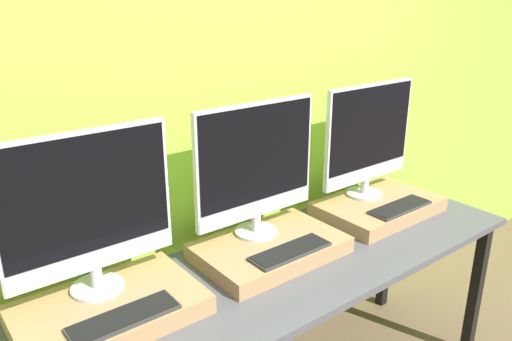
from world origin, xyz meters
TOP-DOWN VIEW (x-y plane):
  - wall_back at (0.00, 0.75)m, footprint 8.00×0.04m
  - workbench at (0.00, 0.34)m, footprint 2.24×0.68m
  - wooden_riser_left at (-0.68, 0.42)m, footprint 0.59×0.38m
  - monitor_left at (-0.68, 0.51)m, footprint 0.57×0.18m
  - keyboard_left at (-0.68, 0.30)m, footprint 0.34×0.11m
  - wooden_riser_center at (0.00, 0.42)m, footprint 0.59×0.38m
  - monitor_center at (0.00, 0.51)m, footprint 0.57×0.18m
  - keyboard_center at (0.00, 0.30)m, footprint 0.34×0.11m
  - wooden_riser_right at (0.68, 0.42)m, footprint 0.59×0.38m
  - monitor_right at (0.68, 0.51)m, footprint 0.57×0.18m
  - keyboard_right at (0.68, 0.30)m, footprint 0.34×0.11m

SIDE VIEW (x-z plane):
  - workbench at x=0.00m, z-range 0.32..1.11m
  - wooden_riser_left at x=-0.68m, z-range 0.78..0.85m
  - wooden_riser_center at x=0.00m, z-range 0.78..0.85m
  - wooden_riser_right at x=0.68m, z-range 0.78..0.85m
  - keyboard_left at x=-0.68m, z-range 0.85..0.87m
  - keyboard_center at x=0.00m, z-range 0.85..0.87m
  - keyboard_right at x=0.68m, z-range 0.85..0.87m
  - monitor_left at x=-0.68m, z-range 0.87..1.43m
  - monitor_center at x=0.00m, z-range 0.87..1.43m
  - monitor_right at x=0.68m, z-range 0.87..1.43m
  - wall_back at x=0.00m, z-range 0.00..2.60m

